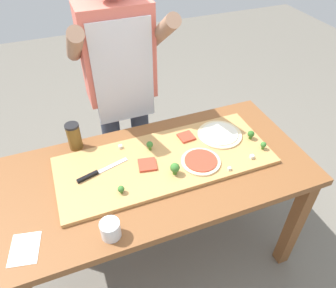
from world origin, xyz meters
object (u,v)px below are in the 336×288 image
at_px(cheese_crumble_c, 120,147).
at_px(broccoli_floret_center_right, 121,189).
at_px(pizza_whole_tomato_red, 201,161).
at_px(recipe_note, 25,249).
at_px(pizza_slice_far_right, 186,137).
at_px(cheese_crumble_b, 229,169).
at_px(prep_table, 159,184).
at_px(flour_cup, 111,230).
at_px(chefs_knife, 96,173).
at_px(broccoli_floret_back_mid, 150,145).
at_px(sauce_jar, 74,136).
at_px(pizza_slice_near_left, 147,165).
at_px(cheese_crumble_a, 252,157).
at_px(pizza_whole_white_garlic, 220,134).
at_px(cook_center, 121,81).
at_px(broccoli_floret_front_right, 263,145).
at_px(broccoli_floret_back_left, 175,168).
at_px(broccoli_floret_front_left, 251,134).

bearing_deg(cheese_crumble_c, broccoli_floret_center_right, -103.84).
distance_m(pizza_whole_tomato_red, recipe_note, 0.89).
xyz_separation_m(pizza_slice_far_right, cheese_crumble_b, (0.10, -0.31, 0.00)).
distance_m(prep_table, flour_cup, 0.46).
height_order(prep_table, recipe_note, recipe_note).
relative_size(prep_table, chefs_knife, 5.80).
bearing_deg(broccoli_floret_back_mid, sauce_jar, 153.06).
height_order(pizza_slice_near_left, flour_cup, flour_cup).
distance_m(pizza_whole_tomato_red, cheese_crumble_a, 0.27).
distance_m(cheese_crumble_b, recipe_note, 0.98).
distance_m(pizza_whole_white_garlic, cook_center, 0.66).
distance_m(broccoli_floret_center_right, cheese_crumble_b, 0.54).
height_order(broccoli_floret_center_right, broccoli_floret_front_right, broccoli_floret_front_right).
bearing_deg(cheese_crumble_a, cook_center, 125.32).
bearing_deg(pizza_slice_near_left, pizza_whole_white_garlic, 10.53).
xyz_separation_m(broccoli_floret_back_left, sauce_jar, (-0.42, 0.40, 0.02)).
xyz_separation_m(broccoli_floret_front_left, recipe_note, (-1.21, -0.25, -0.05)).
bearing_deg(pizza_whole_white_garlic, chefs_knife, -176.01).
bearing_deg(flour_cup, cook_center, 71.69).
height_order(broccoli_floret_back_left, flour_cup, broccoli_floret_back_left).
distance_m(broccoli_floret_back_left, broccoli_floret_front_right, 0.51).
relative_size(broccoli_floret_back_left, recipe_note, 0.44).
bearing_deg(pizza_slice_near_left, flour_cup, -129.62).
relative_size(prep_table, flour_cup, 18.60).
height_order(pizza_whole_white_garlic, broccoli_floret_back_left, broccoli_floret_back_left).
bearing_deg(cheese_crumble_b, cook_center, 115.20).
distance_m(prep_table, broccoli_floret_back_left, 0.20).
bearing_deg(sauce_jar, cheese_crumble_c, -27.82).
xyz_separation_m(broccoli_floret_back_mid, cheese_crumble_c, (-0.14, 0.07, -0.02)).
relative_size(broccoli_floret_back_left, flour_cup, 0.78).
xyz_separation_m(pizza_whole_white_garlic, pizza_whole_tomato_red, (-0.19, -0.16, 0.00)).
relative_size(pizza_slice_far_right, flour_cup, 0.97).
xyz_separation_m(broccoli_floret_front_left, broccoli_floret_back_mid, (-0.55, 0.11, 0.00)).
bearing_deg(broccoli_floret_front_left, pizza_whole_white_garlic, 148.54).
bearing_deg(broccoli_floret_back_mid, broccoli_floret_center_right, -132.81).
relative_size(pizza_slice_near_left, broccoli_floret_front_left, 1.71).
relative_size(pizza_whole_white_garlic, flour_cup, 2.96).
xyz_separation_m(pizza_whole_white_garlic, cheese_crumble_a, (0.07, -0.23, 0.00)).
bearing_deg(pizza_slice_near_left, sauce_jar, 136.52).
bearing_deg(pizza_whole_tomato_red, pizza_slice_near_left, 163.96).
relative_size(pizza_whole_white_garlic, pizza_slice_far_right, 3.06).
bearing_deg(sauce_jar, prep_table, -41.41).
height_order(pizza_whole_tomato_red, broccoli_floret_front_right, broccoli_floret_front_right).
distance_m(pizza_slice_near_left, recipe_note, 0.66).
bearing_deg(recipe_note, chefs_knife, 39.60).
height_order(cheese_crumble_a, flour_cup, flour_cup).
distance_m(broccoli_floret_back_mid, cheese_crumble_a, 0.54).
height_order(cheese_crumble_c, sauce_jar, sauce_jar).
xyz_separation_m(pizza_whole_tomato_red, recipe_note, (-0.87, -0.18, -0.03)).
bearing_deg(cheese_crumble_c, prep_table, -54.84).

